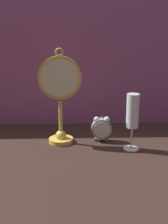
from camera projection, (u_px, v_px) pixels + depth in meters
name	position (u px, v px, depth m)	size (l,w,h in m)	color
ground_plane	(85.00, 152.00, 1.07)	(4.00, 4.00, 0.00)	black
fabric_backdrop_drape	(82.00, 59.00, 1.31)	(1.80, 0.01, 0.56)	#8E4C7F
pocket_watch_on_stand	(60.00, 96.00, 1.12)	(0.15, 0.09, 0.35)	gold
alarm_clock_twin_bell	(102.00, 128.00, 1.16)	(0.08, 0.03, 0.10)	gray
champagne_flute	(132.00, 115.00, 1.07)	(0.06, 0.06, 0.20)	silver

